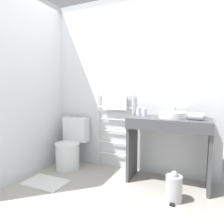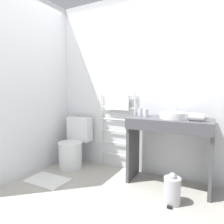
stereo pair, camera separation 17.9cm
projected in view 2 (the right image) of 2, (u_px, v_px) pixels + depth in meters
The scene contains 13 objects.
ground_plane at pixel (73, 216), 1.93m from camera, with size 12.00×12.00×0.00m, color #A8A399.
wall_back at pixel (131, 85), 3.01m from camera, with size 2.61×0.12×2.58m, color silver.
wall_side at pixel (34, 85), 2.96m from camera, with size 0.12×1.99×2.58m, color silver.
toilet at pixel (74, 146), 3.19m from camera, with size 0.41×0.52×0.78m.
towel_radiator at pixel (117, 114), 3.05m from camera, with size 0.60×0.06×1.18m.
vanity_counter at pixel (169, 140), 2.49m from camera, with size 1.01×0.46×0.86m.
sink_basin at pixel (174, 115), 2.48m from camera, with size 0.35×0.35×0.08m.
faucet at pixel (176, 111), 2.61m from camera, with size 0.02×0.10×0.13m.
cup_near_wall at pixel (140, 112), 2.80m from camera, with size 0.07×0.07×0.10m.
cup_near_edge at pixel (146, 113), 2.68m from camera, with size 0.07×0.07×0.10m.
hair_dryer at pixel (198, 117), 2.29m from camera, with size 0.22×0.18×0.09m.
trash_bin at pixel (172, 190), 2.14m from camera, with size 0.18×0.21×0.34m.
bath_mat at pixel (47, 180), 2.69m from camera, with size 0.56×0.36×0.01m, color silver.
Camera 2 is at (1.18, -1.42, 1.21)m, focal length 32.00 mm.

